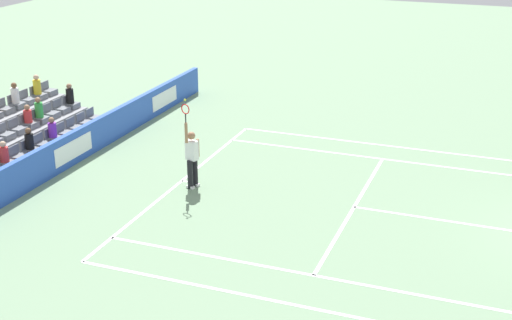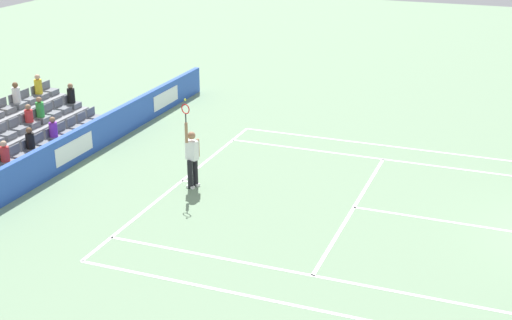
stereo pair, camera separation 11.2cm
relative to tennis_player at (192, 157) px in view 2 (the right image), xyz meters
name	(u,v)px [view 2 (the right image)]	position (x,y,z in m)	size (l,w,h in m)	color
line_baseline	(182,181)	(-0.32, -0.54, -0.99)	(10.97, 0.10, 0.01)	white
line_service	(354,207)	(-0.32, 4.95, -0.99)	(8.23, 0.10, 0.01)	white
line_centre_service	(470,225)	(-0.32, 8.15, -0.99)	(0.10, 6.40, 0.01)	white
line_singles_sideline_left	(331,279)	(3.80, 5.41, -0.99)	(0.10, 11.89, 0.01)	white
line_singles_sideline_right	(397,161)	(-4.43, 5.41, -0.99)	(0.10, 11.89, 0.01)	white
line_doubles_sideline_left	(314,309)	(5.17, 5.41, -0.99)	(0.10, 11.89, 0.01)	white
line_doubles_sideline_right	(404,148)	(-5.80, 5.41, -0.99)	(0.10, 11.89, 0.01)	white
line_centre_mark	(185,181)	(-0.32, -0.44, -0.99)	(0.10, 0.20, 0.01)	white
sponsor_barrier	(72,149)	(-0.32, -4.55, -0.44)	(19.24, 0.22, 1.09)	blue
tennis_player	(192,157)	(0.00, 0.00, 0.00)	(0.51, 0.42, 2.85)	black
stadium_stand	(14,140)	(-0.31, -6.86, -0.43)	(6.82, 2.85, 2.20)	gray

